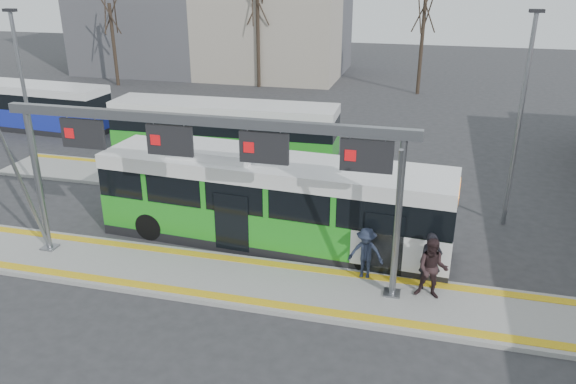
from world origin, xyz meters
The scene contains 17 objects.
ground centered at (0.00, 0.00, 0.00)m, with size 120.00×120.00×0.00m, color #2D2D30.
platform_main centered at (0.00, 0.00, 0.07)m, with size 22.00×3.00×0.15m, color gray.
platform_second centered at (-4.00, 8.00, 0.07)m, with size 20.00×3.00×0.15m, color gray.
tactile_main centered at (0.00, 0.00, 0.16)m, with size 22.00×2.65×0.02m.
tactile_second centered at (-4.00, 9.15, 0.16)m, with size 20.00×0.35×0.02m.
gantry centered at (-0.35, 0.25, 4.30)m, with size 13.00×1.68×5.20m.
hero_bus centered at (0.92, 3.04, 1.58)m, with size 12.73×3.47×3.46m.
bg_bus_green centered at (-4.13, 11.74, 1.45)m, with size 11.79×2.81×2.93m.
bg_bus_blue centered at (-17.93, 14.09, 1.38)m, with size 10.87×3.09×2.80m.
passenger_a centered at (6.55, 0.93, 1.07)m, with size 0.67×0.44×1.85m, color black.
passenger_b centered at (6.61, 0.43, 1.11)m, with size 0.93×0.72×1.91m, color #2E1E20.
passenger_c centered at (4.56, 1.10, 1.01)m, with size 1.11×0.64×1.72m, color #1F2638.
tree_left centered at (-7.85, 29.79, 6.65)m, with size 1.40×1.40×8.77m.
tree_mid centered at (5.05, 30.33, 6.30)m, with size 1.40×1.40×8.30m.
tree_far centered at (-19.57, 27.49, 5.66)m, with size 1.40×1.40×7.46m.
lamp_west centered at (-9.89, 4.48, 4.20)m, with size 0.50×0.25×7.91m.
lamp_east centered at (9.32, 6.75, 4.28)m, with size 0.50×0.25×8.07m.
Camera 1 is at (6.08, -14.71, 9.49)m, focal length 35.00 mm.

